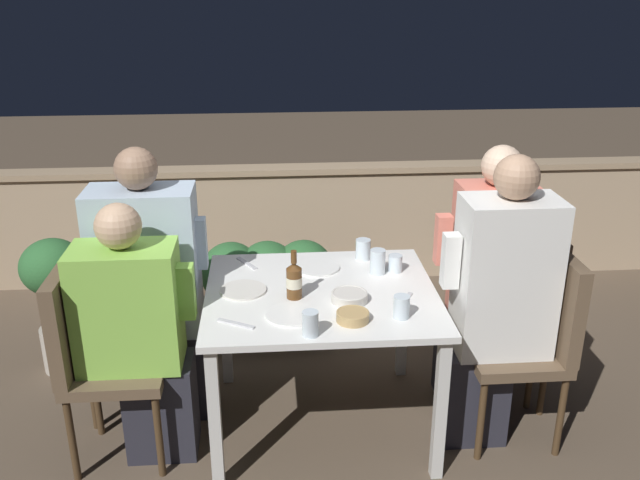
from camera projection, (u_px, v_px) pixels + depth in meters
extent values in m
plane|color=brown|center=(321.00, 422.00, 3.30)|extent=(16.00, 16.00, 0.00)
cube|color=tan|center=(302.00, 226.00, 4.75)|extent=(9.00, 0.14, 0.78)
cube|color=#9E8466|center=(301.00, 169.00, 4.60)|extent=(9.00, 0.18, 0.04)
cube|color=white|center=(321.00, 294.00, 3.04)|extent=(1.04, 0.92, 0.03)
cube|color=silver|center=(215.00, 420.00, 2.76)|extent=(0.05, 0.05, 0.68)
cube|color=silver|center=(440.00, 410.00, 2.83)|extent=(0.05, 0.05, 0.68)
cube|color=silver|center=(225.00, 324.00, 3.52)|extent=(0.05, 0.05, 0.68)
cube|color=silver|center=(403.00, 318.00, 3.59)|extent=(0.05, 0.05, 0.68)
cube|color=brown|center=(269.00, 315.00, 4.04)|extent=(0.78, 0.36, 0.28)
ellipsoid|color=#2D6633|center=(231.00, 272.00, 3.92)|extent=(0.35, 0.47, 0.33)
ellipsoid|color=#2D6633|center=(267.00, 271.00, 3.94)|extent=(0.35, 0.47, 0.33)
ellipsoid|color=#2D6633|center=(304.00, 270.00, 3.95)|extent=(0.35, 0.47, 0.33)
cube|color=brown|center=(118.00, 368.00, 2.95)|extent=(0.42, 0.42, 0.05)
cube|color=brown|center=(67.00, 319.00, 2.85)|extent=(0.06, 0.42, 0.45)
cylinder|color=#47321E|center=(72.00, 440.00, 2.86)|extent=(0.03, 0.03, 0.41)
cylinder|color=#47321E|center=(159.00, 436.00, 2.88)|extent=(0.03, 0.03, 0.41)
cylinder|color=#47321E|center=(92.00, 391.00, 3.19)|extent=(0.03, 0.03, 0.41)
cylinder|color=#47321E|center=(170.00, 388.00, 3.22)|extent=(0.03, 0.03, 0.41)
cube|color=#282833|center=(162.00, 406.00, 3.04)|extent=(0.30, 0.23, 0.46)
cube|color=#8CCC4C|center=(127.00, 307.00, 2.85)|extent=(0.43, 0.26, 0.54)
cube|color=#8CCC4C|center=(186.00, 291.00, 2.84)|extent=(0.07, 0.07, 0.24)
sphere|color=tan|center=(118.00, 226.00, 2.72)|extent=(0.19, 0.19, 0.19)
cube|color=brown|center=(138.00, 333.00, 3.24)|extent=(0.42, 0.42, 0.05)
cube|color=brown|center=(92.00, 287.00, 3.14)|extent=(0.06, 0.42, 0.45)
cylinder|color=#47321E|center=(97.00, 397.00, 3.14)|extent=(0.03, 0.03, 0.41)
cylinder|color=#47321E|center=(175.00, 394.00, 3.17)|extent=(0.03, 0.03, 0.41)
cylinder|color=#47321E|center=(113.00, 356.00, 3.48)|extent=(0.03, 0.03, 0.41)
cylinder|color=#47321E|center=(184.00, 354.00, 3.51)|extent=(0.03, 0.03, 0.41)
cube|color=#282833|center=(177.00, 368.00, 3.33)|extent=(0.34, 0.23, 0.46)
cube|color=silver|center=(145.00, 262.00, 3.11)|extent=(0.48, 0.26, 0.69)
cube|color=silver|center=(199.00, 243.00, 3.10)|extent=(0.07, 0.07, 0.24)
sphere|color=#99755B|center=(136.00, 168.00, 2.95)|extent=(0.19, 0.19, 0.19)
cube|color=brown|center=(512.00, 352.00, 3.08)|extent=(0.42, 0.42, 0.05)
cube|color=brown|center=(559.00, 301.00, 3.00)|extent=(0.06, 0.42, 0.45)
cylinder|color=#47321E|center=(481.00, 420.00, 2.98)|extent=(0.03, 0.03, 0.41)
cylinder|color=#47321E|center=(561.00, 416.00, 3.01)|extent=(0.03, 0.03, 0.41)
cylinder|color=#47321E|center=(459.00, 375.00, 3.32)|extent=(0.03, 0.03, 0.41)
cylinder|color=#47321E|center=(531.00, 372.00, 3.34)|extent=(0.03, 0.03, 0.41)
cube|color=#282833|center=(472.00, 392.00, 3.14)|extent=(0.29, 0.23, 0.46)
cube|color=white|center=(506.00, 277.00, 2.94)|extent=(0.41, 0.26, 0.71)
cube|color=white|center=(451.00, 261.00, 2.89)|extent=(0.07, 0.07, 0.24)
sphere|color=tan|center=(517.00, 177.00, 2.77)|extent=(0.19, 0.19, 0.19)
cube|color=brown|center=(500.00, 320.00, 3.36)|extent=(0.42, 0.42, 0.05)
cube|color=brown|center=(543.00, 273.00, 3.28)|extent=(0.06, 0.42, 0.45)
cylinder|color=#47321E|center=(471.00, 382.00, 3.27)|extent=(0.03, 0.03, 0.41)
cylinder|color=#47321E|center=(544.00, 378.00, 3.29)|extent=(0.03, 0.03, 0.41)
cylinder|color=#47321E|center=(452.00, 344.00, 3.60)|extent=(0.03, 0.03, 0.41)
cylinder|color=#47321E|center=(518.00, 341.00, 3.63)|extent=(0.03, 0.03, 0.41)
cube|color=#282833|center=(464.00, 357.00, 3.43)|extent=(0.25, 0.23, 0.46)
cube|color=#E07A66|center=(493.00, 254.00, 3.23)|extent=(0.36, 0.26, 0.67)
cube|color=#E07A66|center=(443.00, 239.00, 3.18)|extent=(0.07, 0.07, 0.24)
sphere|color=beige|center=(502.00, 166.00, 3.07)|extent=(0.19, 0.19, 0.19)
cylinder|color=brown|center=(294.00, 283.00, 2.95)|extent=(0.07, 0.07, 0.14)
cylinder|color=beige|center=(294.00, 282.00, 2.95)|extent=(0.07, 0.07, 0.05)
cone|color=brown|center=(294.00, 266.00, 2.92)|extent=(0.07, 0.07, 0.03)
cylinder|color=brown|center=(294.00, 257.00, 2.91)|extent=(0.03, 0.03, 0.06)
cylinder|color=white|center=(318.00, 267.00, 3.27)|extent=(0.22, 0.22, 0.01)
cylinder|color=white|center=(291.00, 314.00, 2.82)|extent=(0.22, 0.22, 0.01)
cylinder|color=silver|center=(243.00, 290.00, 3.04)|extent=(0.21, 0.21, 0.01)
cylinder|color=tan|center=(353.00, 316.00, 2.77)|extent=(0.14, 0.14, 0.04)
torus|color=tan|center=(353.00, 313.00, 2.77)|extent=(0.14, 0.14, 0.01)
cylinder|color=beige|center=(349.00, 297.00, 2.94)|extent=(0.16, 0.16, 0.04)
torus|color=beige|center=(349.00, 294.00, 2.93)|extent=(0.16, 0.16, 0.01)
cylinder|color=silver|center=(401.00, 307.00, 2.79)|extent=(0.07, 0.07, 0.10)
cylinder|color=silver|center=(310.00, 324.00, 2.65)|extent=(0.06, 0.06, 0.10)
cylinder|color=silver|center=(378.00, 262.00, 3.20)|extent=(0.07, 0.07, 0.12)
cylinder|color=silver|center=(395.00, 263.00, 3.22)|extent=(0.07, 0.07, 0.08)
cylinder|color=silver|center=(363.00, 249.00, 3.36)|extent=(0.07, 0.07, 0.10)
cube|color=silver|center=(236.00, 324.00, 2.75)|extent=(0.16, 0.10, 0.01)
cube|color=silver|center=(405.00, 301.00, 2.94)|extent=(0.10, 0.16, 0.01)
cube|color=silver|center=(247.00, 263.00, 3.32)|extent=(0.11, 0.16, 0.01)
cylinder|color=#B2A899|center=(65.00, 347.00, 3.72)|extent=(0.24, 0.24, 0.25)
cylinder|color=#47331E|center=(59.00, 309.00, 3.64)|extent=(0.03, 0.03, 0.23)
ellipsoid|color=#2D6633|center=(52.00, 267.00, 3.55)|extent=(0.33, 0.33, 0.30)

